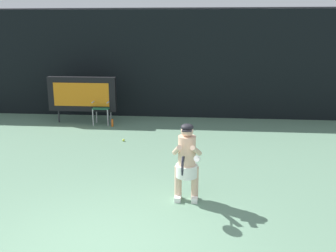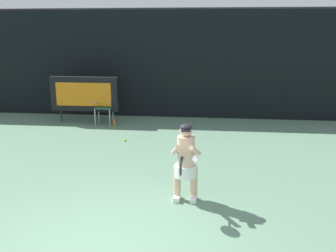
# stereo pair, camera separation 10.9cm
# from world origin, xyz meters

# --- Properties ---
(backdrop_screen) EXTENTS (18.00, 0.12, 3.66)m
(backdrop_screen) POSITION_xyz_m (0.00, 8.50, 1.81)
(backdrop_screen) COLOR black
(backdrop_screen) RESTS_ON ground
(scoreboard) EXTENTS (2.20, 0.21, 1.50)m
(scoreboard) POSITION_xyz_m (-2.50, 7.32, 0.95)
(scoreboard) COLOR black
(scoreboard) RESTS_ON ground
(umpire_chair) EXTENTS (0.52, 0.44, 1.08)m
(umpire_chair) POSITION_xyz_m (-1.85, 7.29, 0.62)
(umpire_chair) COLOR #B7B7BC
(umpire_chair) RESTS_ON ground
(water_bottle) EXTENTS (0.07, 0.07, 0.27)m
(water_bottle) POSITION_xyz_m (-1.45, 6.95, 0.12)
(water_bottle) COLOR #D85F1E
(water_bottle) RESTS_ON ground
(tennis_player) EXTENTS (0.54, 0.61, 1.41)m
(tennis_player) POSITION_xyz_m (1.12, 1.92, 0.75)
(tennis_player) COLOR white
(tennis_player) RESTS_ON ground
(tennis_racket) EXTENTS (0.03, 0.60, 0.31)m
(tennis_racket) POSITION_xyz_m (1.08, 1.32, 0.88)
(tennis_racket) COLOR black
(tennis_ball_loose) EXTENTS (0.07, 0.07, 0.07)m
(tennis_ball_loose) POSITION_xyz_m (-0.77, 5.39, 0.03)
(tennis_ball_loose) COLOR #CCDB3D
(tennis_ball_loose) RESTS_ON ground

